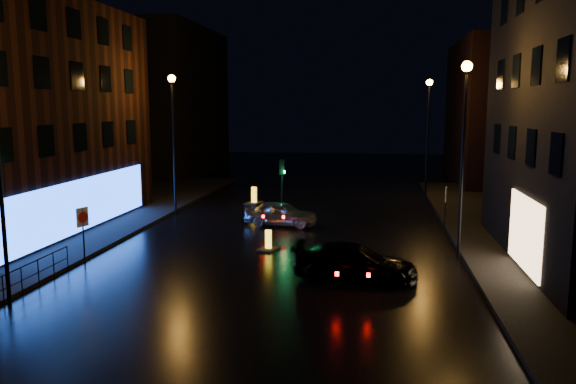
% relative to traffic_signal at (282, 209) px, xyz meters
% --- Properties ---
extents(ground, '(120.00, 120.00, 0.00)m').
position_rel_traffic_signal_xyz_m(ground, '(1.20, -14.00, -0.50)').
color(ground, black).
rests_on(ground, ground).
extents(pavement_left, '(12.00, 44.00, 0.15)m').
position_rel_traffic_signal_xyz_m(pavement_left, '(-12.80, -6.00, -0.43)').
color(pavement_left, black).
rests_on(pavement_left, ground).
extents(building_far_left, '(8.00, 16.00, 14.00)m').
position_rel_traffic_signal_xyz_m(building_far_left, '(-14.80, 21.00, 6.50)').
color(building_far_left, black).
rests_on(building_far_left, ground).
extents(building_far_right, '(8.00, 14.00, 12.00)m').
position_rel_traffic_signal_xyz_m(building_far_right, '(16.20, 18.00, 5.50)').
color(building_far_right, black).
rests_on(building_far_right, ground).
extents(street_lamp_lfar, '(0.44, 0.44, 8.37)m').
position_rel_traffic_signal_xyz_m(street_lamp_lfar, '(-6.60, -0.00, 5.06)').
color(street_lamp_lfar, black).
rests_on(street_lamp_lfar, ground).
extents(street_lamp_rnear, '(0.44, 0.44, 8.37)m').
position_rel_traffic_signal_xyz_m(street_lamp_rnear, '(9.00, -8.00, 5.06)').
color(street_lamp_rnear, black).
rests_on(street_lamp_rnear, ground).
extents(street_lamp_rfar, '(0.44, 0.44, 8.37)m').
position_rel_traffic_signal_xyz_m(street_lamp_rfar, '(9.00, 8.00, 5.06)').
color(street_lamp_rfar, black).
rests_on(street_lamp_rfar, ground).
extents(traffic_signal, '(1.40, 2.40, 3.45)m').
position_rel_traffic_signal_xyz_m(traffic_signal, '(0.00, 0.00, 0.00)').
color(traffic_signal, black).
rests_on(traffic_signal, ground).
extents(guard_railing, '(0.05, 6.04, 1.00)m').
position_rel_traffic_signal_xyz_m(guard_railing, '(-6.80, -15.00, 0.24)').
color(guard_railing, black).
rests_on(guard_railing, ground).
extents(silver_hatchback, '(4.11, 2.01, 1.35)m').
position_rel_traffic_signal_xyz_m(silver_hatchback, '(0.31, -2.32, 0.17)').
color(silver_hatchback, '#B7BBC0').
rests_on(silver_hatchback, ground).
extents(dark_sedan, '(4.77, 2.15, 1.36)m').
position_rel_traffic_signal_xyz_m(dark_sedan, '(4.69, -11.57, 0.18)').
color(dark_sedan, black).
rests_on(dark_sedan, ground).
extents(bollard_near, '(1.00, 1.23, 0.94)m').
position_rel_traffic_signal_xyz_m(bollard_near, '(0.62, -7.69, -0.30)').
color(bollard_near, black).
rests_on(bollard_near, ground).
extents(bollard_far, '(1.21, 1.52, 1.16)m').
position_rel_traffic_signal_xyz_m(bollard_far, '(-2.60, 4.20, -0.25)').
color(bollard_far, black).
rests_on(bollard_far, ground).
extents(road_sign_left, '(0.25, 0.56, 2.41)m').
position_rel_traffic_signal_xyz_m(road_sign_left, '(-6.53, -11.15, 1.30)').
color(road_sign_left, black).
rests_on(road_sign_left, ground).
extents(road_sign_right, '(0.16, 0.57, 2.36)m').
position_rel_traffic_signal_xyz_m(road_sign_right, '(9.10, -2.38, 1.27)').
color(road_sign_right, black).
rests_on(road_sign_right, ground).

